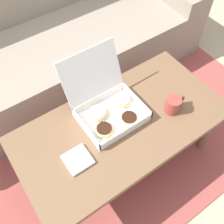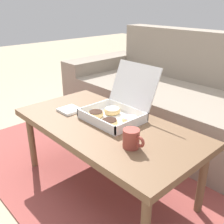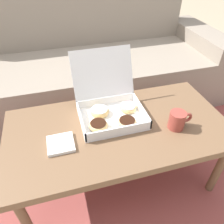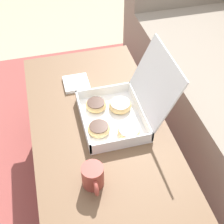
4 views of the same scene
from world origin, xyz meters
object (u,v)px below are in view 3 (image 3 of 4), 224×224
coffee_table (119,133)px  coffee_mug (178,120)px  pastry_box (110,107)px  couch (87,69)px

coffee_table → coffee_mug: bearing=-16.6°
coffee_table → pastry_box: 0.14m
couch → pastry_box: (-0.02, -0.85, 0.21)m
coffee_table → pastry_box: bearing=99.4°
pastry_box → coffee_table: bearing=-80.6°
coffee_table → pastry_box: pastry_box is taller
couch → pastry_box: bearing=-91.1°
couch → coffee_mug: size_ratio=19.08×
coffee_table → coffee_mug: coffee_mug is taller
couch → pastry_box: 0.87m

